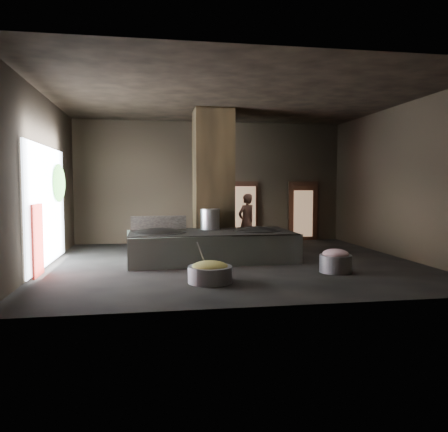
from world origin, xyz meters
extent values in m
cube|color=black|center=(0.00, 0.00, -0.05)|extent=(10.00, 9.00, 0.10)
cube|color=black|center=(0.00, 0.00, 4.55)|extent=(10.00, 9.00, 0.10)
cube|color=black|center=(0.00, 4.55, 2.25)|extent=(10.00, 0.10, 4.50)
cube|color=black|center=(0.00, -4.55, 2.25)|extent=(10.00, 0.10, 4.50)
cube|color=black|center=(-5.05, 0.00, 2.25)|extent=(0.10, 9.00, 4.50)
cube|color=black|center=(5.05, 0.00, 2.25)|extent=(0.10, 9.00, 4.50)
cube|color=black|center=(-0.30, 1.90, 2.25)|extent=(1.20, 1.20, 4.50)
cube|color=#A2B4A2|center=(-0.58, 0.40, 0.40)|extent=(4.77, 2.48, 0.81)
cube|color=black|center=(-0.58, 0.40, 0.82)|extent=(4.56, 2.19, 0.03)
ellipsoid|color=black|center=(-2.03, 0.35, 0.75)|extent=(1.47, 1.47, 0.40)
cylinder|color=black|center=(-2.03, 0.35, 0.82)|extent=(1.50, 1.50, 0.05)
ellipsoid|color=black|center=(0.77, 0.45, 0.75)|extent=(1.37, 1.37, 0.38)
cylinder|color=black|center=(0.77, 0.45, 0.82)|extent=(1.40, 1.40, 0.05)
cylinder|color=#B9BCC2|center=(-0.53, 0.95, 1.13)|extent=(0.57, 0.57, 0.61)
cube|color=black|center=(-2.03, 1.15, 1.03)|extent=(1.62, 0.15, 0.40)
imported|color=brown|center=(0.89, 2.39, 0.93)|extent=(0.80, 0.72, 1.85)
cylinder|color=gray|center=(-0.98, -2.43, 0.18)|extent=(1.26, 1.26, 0.36)
ellipsoid|color=olive|center=(-0.98, -2.43, 0.35)|extent=(0.80, 0.80, 0.25)
cylinder|color=#B9BCC2|center=(-1.13, -2.28, 0.55)|extent=(0.30, 0.29, 0.70)
cylinder|color=gray|center=(2.21, -1.81, 0.21)|extent=(1.04, 1.04, 0.43)
ellipsoid|color=#AE6876|center=(2.21, -1.81, 0.45)|extent=(0.65, 0.65, 0.25)
cube|color=black|center=(1.20, 4.45, 1.10)|extent=(1.18, 0.08, 2.38)
cube|color=#8C6647|center=(1.23, 4.34, 1.05)|extent=(0.89, 0.04, 2.10)
cube|color=black|center=(3.60, 4.45, 1.10)|extent=(1.18, 0.08, 2.38)
cube|color=#8C6647|center=(3.53, 4.21, 1.05)|extent=(0.75, 0.04, 1.78)
cube|color=white|center=(-4.95, 0.20, 1.60)|extent=(0.04, 4.20, 3.10)
cube|color=maroon|center=(-4.88, -1.10, 0.85)|extent=(0.05, 0.90, 1.70)
ellipsoid|color=#194714|center=(-4.85, 1.30, 2.20)|extent=(0.28, 1.10, 1.10)
camera|label=1|loc=(-2.23, -11.83, 2.13)|focal=35.00mm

